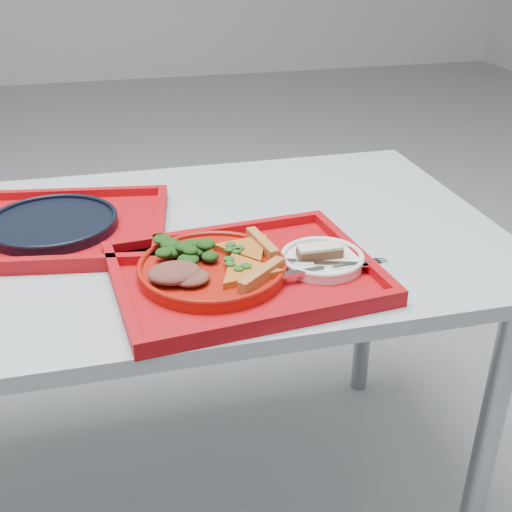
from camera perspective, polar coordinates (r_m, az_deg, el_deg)
name	(u,v)px	position (r m, az deg, el deg)	size (l,w,h in m)	color
ground	(139,508)	(1.76, -10.38, -21.18)	(10.00, 10.00, 0.00)	gray
table	(110,275)	(1.34, -12.81, -1.66)	(1.60, 0.80, 0.75)	#A3ADB7
tray_main	(244,277)	(1.14, -1.07, -1.86)	(0.45, 0.35, 0.01)	#A7080F
tray_far	(53,231)	(1.37, -17.56, 2.16)	(0.45, 0.35, 0.01)	#A7080F
dinner_plate	(212,270)	(1.13, -3.92, -1.27)	(0.26, 0.26, 0.02)	#A3150A
side_plate	(322,261)	(1.17, 5.89, -0.45)	(0.15, 0.15, 0.01)	white
navy_plate	(52,224)	(1.36, -17.64, 2.69)	(0.26, 0.26, 0.02)	black
pizza_slice_a	(246,269)	(1.09, -0.87, -1.19)	(0.13, 0.11, 0.02)	#C37E20
pizza_slice_b	(247,247)	(1.16, -0.84, 0.83)	(0.13, 0.11, 0.02)	#C37E20
salad_heap	(184,246)	(1.15, -6.41, 0.91)	(0.09, 0.08, 0.05)	black
meat_portion	(175,273)	(1.08, -7.24, -1.50)	(0.09, 0.07, 0.03)	brown
dessert_bar	(320,251)	(1.16, 5.69, 0.43)	(0.08, 0.03, 0.02)	#4D2C19
knife	(322,263)	(1.14, 5.89, -0.59)	(0.18, 0.02, 0.01)	silver
fork	(332,268)	(1.12, 6.74, -1.05)	(0.18, 0.02, 0.01)	silver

